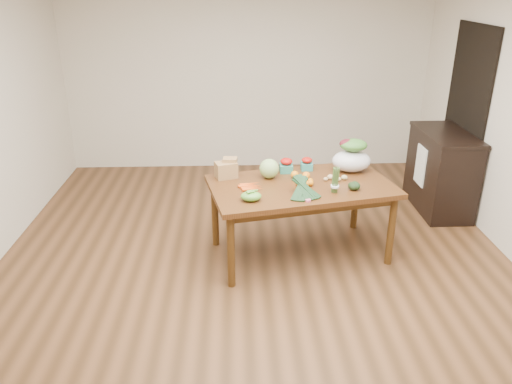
{
  "coord_description": "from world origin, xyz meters",
  "views": [
    {
      "loc": [
        -0.16,
        -3.93,
        2.54
      ],
      "look_at": [
        -0.0,
        0.0,
        0.85
      ],
      "focal_mm": 35.0,
      "sensor_mm": 36.0,
      "label": 1
    }
  ],
  "objects_px": {
    "dining_table": "(300,220)",
    "cabbage": "(269,169)",
    "mandarin_cluster": "(305,181)",
    "cabinet": "(441,171)",
    "salad_bag": "(352,157)",
    "asparagus_bundle": "(335,180)",
    "kale_bunch": "(305,189)",
    "paper_bag": "(226,168)"
  },
  "relations": [
    {
      "from": "dining_table",
      "to": "cabbage",
      "type": "distance_m",
      "value": 0.58
    },
    {
      "from": "cabbage",
      "to": "mandarin_cluster",
      "type": "distance_m",
      "value": 0.39
    },
    {
      "from": "dining_table",
      "to": "cabinet",
      "type": "bearing_deg",
      "value": 17.31
    },
    {
      "from": "cabbage",
      "to": "salad_bag",
      "type": "relative_size",
      "value": 0.49
    },
    {
      "from": "dining_table",
      "to": "mandarin_cluster",
      "type": "bearing_deg",
      "value": -57.26
    },
    {
      "from": "mandarin_cluster",
      "to": "salad_bag",
      "type": "bearing_deg",
      "value": 35.22
    },
    {
      "from": "cabbage",
      "to": "salad_bag",
      "type": "distance_m",
      "value": 0.85
    },
    {
      "from": "salad_bag",
      "to": "dining_table",
      "type": "bearing_deg",
      "value": -148.68
    },
    {
      "from": "dining_table",
      "to": "asparagus_bundle",
      "type": "height_order",
      "value": "asparagus_bundle"
    },
    {
      "from": "cabbage",
      "to": "salad_bag",
      "type": "height_order",
      "value": "salad_bag"
    },
    {
      "from": "cabbage",
      "to": "asparagus_bundle",
      "type": "relative_size",
      "value": 0.76
    },
    {
      "from": "kale_bunch",
      "to": "mandarin_cluster",
      "type": "bearing_deg",
      "value": 68.59
    },
    {
      "from": "kale_bunch",
      "to": "salad_bag",
      "type": "xyz_separation_m",
      "value": [
        0.55,
        0.63,
        0.07
      ]
    },
    {
      "from": "cabinet",
      "to": "dining_table",
      "type": "bearing_deg",
      "value": -150.56
    },
    {
      "from": "kale_bunch",
      "to": "paper_bag",
      "type": "bearing_deg",
      "value": 132.24
    },
    {
      "from": "asparagus_bundle",
      "to": "kale_bunch",
      "type": "bearing_deg",
      "value": -175.55
    },
    {
      "from": "dining_table",
      "to": "salad_bag",
      "type": "height_order",
      "value": "salad_bag"
    },
    {
      "from": "kale_bunch",
      "to": "dining_table",
      "type": "bearing_deg",
      "value": 75.31
    },
    {
      "from": "paper_bag",
      "to": "asparagus_bundle",
      "type": "relative_size",
      "value": 1.08
    },
    {
      "from": "cabinet",
      "to": "mandarin_cluster",
      "type": "relative_size",
      "value": 5.67
    },
    {
      "from": "cabbage",
      "to": "asparagus_bundle",
      "type": "bearing_deg",
      "value": -34.49
    },
    {
      "from": "mandarin_cluster",
      "to": "salad_bag",
      "type": "relative_size",
      "value": 0.46
    },
    {
      "from": "paper_bag",
      "to": "kale_bunch",
      "type": "height_order",
      "value": "paper_bag"
    },
    {
      "from": "dining_table",
      "to": "mandarin_cluster",
      "type": "xyz_separation_m",
      "value": [
        0.03,
        -0.03,
        0.42
      ]
    },
    {
      "from": "dining_table",
      "to": "salad_bag",
      "type": "relative_size",
      "value": 4.39
    },
    {
      "from": "paper_bag",
      "to": "kale_bunch",
      "type": "relative_size",
      "value": 0.67
    },
    {
      "from": "dining_table",
      "to": "cabbage",
      "type": "xyz_separation_m",
      "value": [
        -0.3,
        0.18,
        0.47
      ]
    },
    {
      "from": "dining_table",
      "to": "paper_bag",
      "type": "distance_m",
      "value": 0.88
    },
    {
      "from": "mandarin_cluster",
      "to": "dining_table",
      "type": "bearing_deg",
      "value": 134.87
    },
    {
      "from": "kale_bunch",
      "to": "salad_bag",
      "type": "bearing_deg",
      "value": 36.58
    },
    {
      "from": "paper_bag",
      "to": "salad_bag",
      "type": "bearing_deg",
      "value": 5.85
    },
    {
      "from": "mandarin_cluster",
      "to": "asparagus_bundle",
      "type": "relative_size",
      "value": 0.72
    },
    {
      "from": "cabbage",
      "to": "asparagus_bundle",
      "type": "xyz_separation_m",
      "value": [
        0.57,
        -0.39,
        0.03
      ]
    },
    {
      "from": "cabinet",
      "to": "paper_bag",
      "type": "distance_m",
      "value": 2.64
    },
    {
      "from": "kale_bunch",
      "to": "asparagus_bundle",
      "type": "xyz_separation_m",
      "value": [
        0.29,
        0.09,
        0.05
      ]
    },
    {
      "from": "mandarin_cluster",
      "to": "kale_bunch",
      "type": "bearing_deg",
      "value": -99.28
    },
    {
      "from": "cabinet",
      "to": "asparagus_bundle",
      "type": "bearing_deg",
      "value": -140.93
    },
    {
      "from": "dining_table",
      "to": "cabinet",
      "type": "relative_size",
      "value": 1.67
    },
    {
      "from": "asparagus_bundle",
      "to": "dining_table",
      "type": "bearing_deg",
      "value": 129.72
    },
    {
      "from": "cabinet",
      "to": "cabbage",
      "type": "height_order",
      "value": "same"
    },
    {
      "from": "mandarin_cluster",
      "to": "kale_bunch",
      "type": "distance_m",
      "value": 0.28
    },
    {
      "from": "cabinet",
      "to": "salad_bag",
      "type": "height_order",
      "value": "salad_bag"
    }
  ]
}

